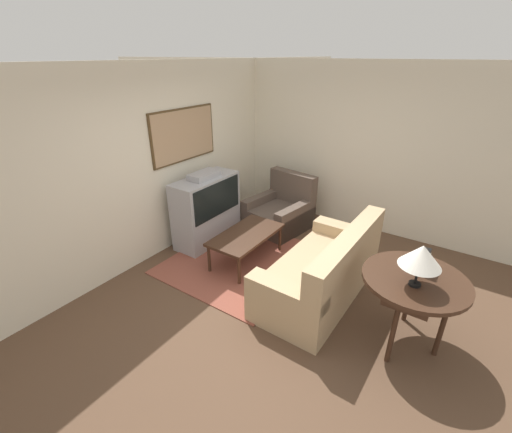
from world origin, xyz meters
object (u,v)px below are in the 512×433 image
(couch, at_px, (323,272))
(console_table, at_px, (415,284))
(armchair, at_px, (280,212))
(mantel_clock, at_px, (423,260))
(coffee_table, at_px, (246,236))
(tv, at_px, (207,209))
(table_lamp, at_px, (421,256))

(couch, bearing_deg, console_table, 77.52)
(couch, xyz_separation_m, armchair, (1.32, 1.39, -0.04))
(console_table, bearing_deg, mantel_clock, -2.66)
(coffee_table, distance_m, mantel_clock, 2.35)
(coffee_table, height_order, mantel_clock, mantel_clock)
(tv, xyz_separation_m, console_table, (-0.50, -3.15, 0.19))
(tv, distance_m, console_table, 3.20)
(tv, xyz_separation_m, mantel_clock, (-0.32, -3.16, 0.37))
(armchair, xyz_separation_m, table_lamp, (-1.70, -2.44, 0.85))
(console_table, xyz_separation_m, table_lamp, (-0.13, -0.01, 0.39))
(tv, distance_m, couch, 2.14)
(coffee_table, xyz_separation_m, mantel_clock, (-0.17, -2.29, 0.51))
(couch, height_order, console_table, couch)
(coffee_table, height_order, console_table, console_table)
(couch, xyz_separation_m, mantel_clock, (-0.07, -1.05, 0.60))
(coffee_table, relative_size, console_table, 1.14)
(tv, xyz_separation_m, coffee_table, (-0.15, -0.87, -0.14))
(armchair, bearing_deg, coffee_table, -74.60)
(tv, xyz_separation_m, table_lamp, (-0.63, -3.16, 0.58))
(armchair, height_order, mantel_clock, mantel_clock)
(mantel_clock, bearing_deg, armchair, 60.35)
(armchair, xyz_separation_m, console_table, (-1.57, -2.43, 0.45))
(console_table, height_order, mantel_clock, mantel_clock)
(tv, height_order, mantel_clock, tv)
(tv, bearing_deg, table_lamp, -101.19)
(armchair, bearing_deg, table_lamp, -26.44)
(table_lamp, bearing_deg, tv, 78.81)
(console_table, relative_size, mantel_clock, 4.53)
(armchair, xyz_separation_m, coffee_table, (-1.22, -0.15, 0.13))
(table_lamp, bearing_deg, armchair, 55.17)
(tv, xyz_separation_m, couch, (-0.25, -2.11, -0.22))
(tv, distance_m, table_lamp, 3.27)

